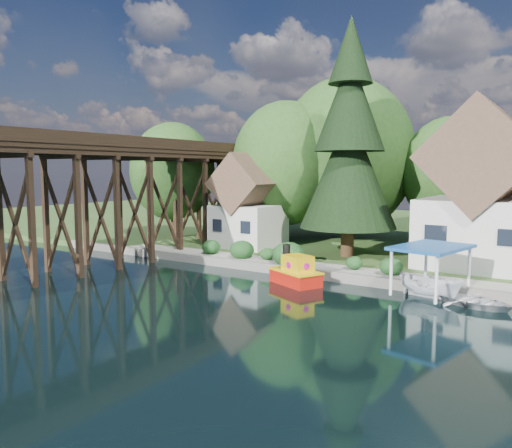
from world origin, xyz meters
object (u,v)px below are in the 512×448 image
Objects in this scene: house_left at (484,197)px; tugboat at (296,273)px; shed at (249,207)px; boat_canopy at (431,276)px; trestle_bridge at (122,191)px; conifer at (349,143)px; boat_white_a at (477,300)px.

house_left is 2.94× the size of tugboat.
house_left is 1.40× the size of shed.
tugboat is at bearing -171.34° from boat_canopy.
shed is (5.00, 9.33, -1.52)m from trestle_bridge.
house_left is (23.00, 10.83, -0.21)m from trestle_bridge.
trestle_bridge is 11.77× the size of tugboat.
shed is 12.98m from tugboat.
trestle_bridge is 25.42m from house_left.
shed is at bearing 179.26° from conifer.
conifer reaches higher than boat_white_a.
boat_white_a is (19.33, -7.89, -3.46)m from shed.
house_left is 0.63× the size of conifer.
trestle_bridge reaches higher than boat_canopy.
boat_canopy is at bearing -97.18° from house_left.
conifer reaches higher than trestle_bridge.
house_left is at bearing 22.73° from boat_white_a.
trestle_bridge is 8.85× the size of boat_canopy.
shed is 18.61m from boat_canopy.
boat_white_a is (10.36, -7.78, -8.53)m from conifer.
tugboat is 10.10m from boat_white_a.
conifer is (-9.03, -1.62, 3.76)m from house_left.
boat_white_a is 0.71× the size of boat_canopy.
trestle_bridge reaches higher than boat_white_a.
conifer is 3.50× the size of boat_canopy.
shed is 21.17m from boat_white_a.
trestle_bridge is at bearing -118.19° from shed.
conifer is at bearing 137.36° from boat_canopy.
trestle_bridge is 5.63× the size of shed.
conifer is at bearing 33.39° from trestle_bridge.
boat_white_a is 2.65m from boat_canopy.
tugboat is at bearing -42.74° from shed.
shed is 2.21× the size of boat_white_a.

